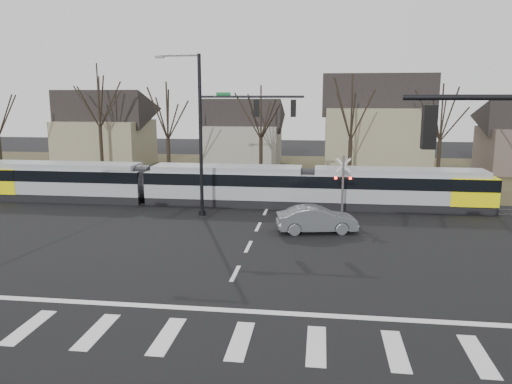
# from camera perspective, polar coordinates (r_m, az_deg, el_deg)

# --- Properties ---
(ground) EXTENTS (140.00, 140.00, 0.00)m
(ground) POSITION_cam_1_polar(r_m,az_deg,el_deg) (20.28, -3.37, -11.22)
(ground) COLOR black
(grass_verge) EXTENTS (140.00, 28.00, 0.01)m
(grass_verge) POSITION_cam_1_polar(r_m,az_deg,el_deg) (51.14, 3.35, 2.30)
(grass_verge) COLOR #38331E
(grass_verge) RESTS_ON ground
(crosswalk) EXTENTS (27.00, 2.60, 0.01)m
(crosswalk) POSITION_cam_1_polar(r_m,az_deg,el_deg) (16.72, -6.04, -16.28)
(crosswalk) COLOR silver
(crosswalk) RESTS_ON ground
(stop_line) EXTENTS (28.00, 0.35, 0.01)m
(stop_line) POSITION_cam_1_polar(r_m,az_deg,el_deg) (18.66, -4.43, -13.25)
(stop_line) COLOR silver
(stop_line) RESTS_ON ground
(lane_dashes) EXTENTS (0.18, 30.00, 0.01)m
(lane_dashes) POSITION_cam_1_polar(r_m,az_deg,el_deg) (35.46, 1.47, -1.52)
(lane_dashes) COLOR silver
(lane_dashes) RESTS_ON ground
(rail_pair) EXTENTS (90.00, 1.52, 0.06)m
(rail_pair) POSITION_cam_1_polar(r_m,az_deg,el_deg) (35.26, 1.44, -1.55)
(rail_pair) COLOR #59595E
(rail_pair) RESTS_ON ground
(tram) EXTENTS (36.63, 2.72, 2.78)m
(tram) POSITION_cam_1_polar(r_m,az_deg,el_deg) (35.63, -3.57, 0.99)
(tram) COLOR gray
(tram) RESTS_ON ground
(sedan) EXTENTS (3.31, 5.13, 1.49)m
(sedan) POSITION_cam_1_polar(r_m,az_deg,el_deg) (28.57, 6.96, -3.12)
(sedan) COLOR #55595D
(sedan) RESTS_ON ground
(signal_pole_far) EXTENTS (9.28, 0.44, 10.20)m
(signal_pole_far) POSITION_cam_1_polar(r_m,az_deg,el_deg) (31.58, -3.54, 7.37)
(signal_pole_far) COLOR black
(signal_pole_far) RESTS_ON ground
(rail_crossing_signal) EXTENTS (1.08, 0.36, 4.00)m
(rail_crossing_signal) POSITION_cam_1_polar(r_m,az_deg,el_deg) (31.79, 9.87, 0.33)
(rail_crossing_signal) COLOR #59595B
(rail_crossing_signal) RESTS_ON ground
(tree_row) EXTENTS (59.20, 7.20, 10.00)m
(tree_row) POSITION_cam_1_polar(r_m,az_deg,el_deg) (44.55, 5.45, 7.46)
(tree_row) COLOR black
(tree_row) RESTS_ON ground
(house_a) EXTENTS (9.72, 8.64, 8.60)m
(house_a) POSITION_cam_1_polar(r_m,az_deg,el_deg) (57.60, -16.87, 7.28)
(house_a) COLOR #7E785B
(house_a) RESTS_ON ground
(house_b) EXTENTS (8.64, 7.56, 7.65)m
(house_b) POSITION_cam_1_polar(r_m,az_deg,el_deg) (55.24, -1.51, 7.09)
(house_b) COLOR gray
(house_b) RESTS_ON ground
(house_c) EXTENTS (10.80, 8.64, 10.10)m
(house_c) POSITION_cam_1_polar(r_m,az_deg,el_deg) (51.78, 13.58, 7.94)
(house_c) COLOR #7E785B
(house_c) RESTS_ON ground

